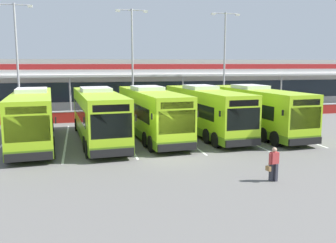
{
  "coord_description": "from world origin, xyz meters",
  "views": [
    {
      "loc": [
        -5.25,
        -20.9,
        5.45
      ],
      "look_at": [
        0.53,
        3.0,
        1.6
      ],
      "focal_mm": 39.3,
      "sensor_mm": 36.0,
      "label": 1
    }
  ],
  "objects_px": {
    "coach_bus_rightmost": "(256,111)",
    "lamp_post_west": "(17,55)",
    "coach_bus_centre": "(151,114)",
    "pedestrian_with_handbag": "(273,163)",
    "lamp_post_centre": "(132,56)",
    "coach_bus_leftmost": "(33,118)",
    "coach_bus_left_centre": "(98,116)",
    "coach_bus_right_centre": "(205,112)",
    "lamp_post_east": "(225,56)"
  },
  "relations": [
    {
      "from": "coach_bus_right_centre",
      "to": "coach_bus_rightmost",
      "type": "height_order",
      "value": "same"
    },
    {
      "from": "coach_bus_left_centre",
      "to": "coach_bus_centre",
      "type": "xyz_separation_m",
      "value": [
        3.9,
        0.56,
        0.0
      ]
    },
    {
      "from": "coach_bus_centre",
      "to": "coach_bus_right_centre",
      "type": "relative_size",
      "value": 1.0
    },
    {
      "from": "coach_bus_right_centre",
      "to": "pedestrian_with_handbag",
      "type": "bearing_deg",
      "value": -93.66
    },
    {
      "from": "pedestrian_with_handbag",
      "to": "lamp_post_east",
      "type": "height_order",
      "value": "lamp_post_east"
    },
    {
      "from": "coach_bus_leftmost",
      "to": "coach_bus_left_centre",
      "type": "distance_m",
      "value": 4.42
    },
    {
      "from": "pedestrian_with_handbag",
      "to": "coach_bus_leftmost",
      "type": "bearing_deg",
      "value": 136.44
    },
    {
      "from": "lamp_post_east",
      "to": "coach_bus_rightmost",
      "type": "bearing_deg",
      "value": -100.16
    },
    {
      "from": "coach_bus_right_centre",
      "to": "pedestrian_with_handbag",
      "type": "distance_m",
      "value": 11.95
    },
    {
      "from": "coach_bus_right_centre",
      "to": "coach_bus_centre",
      "type": "bearing_deg",
      "value": -177.84
    },
    {
      "from": "lamp_post_centre",
      "to": "coach_bus_centre",
      "type": "bearing_deg",
      "value": -91.56
    },
    {
      "from": "coach_bus_leftmost",
      "to": "coach_bus_rightmost",
      "type": "relative_size",
      "value": 1.0
    },
    {
      "from": "coach_bus_rightmost",
      "to": "lamp_post_west",
      "type": "distance_m",
      "value": 22.41
    },
    {
      "from": "coach_bus_right_centre",
      "to": "lamp_post_west",
      "type": "relative_size",
      "value": 1.12
    },
    {
      "from": "coach_bus_rightmost",
      "to": "lamp_post_centre",
      "type": "relative_size",
      "value": 1.12
    },
    {
      "from": "coach_bus_left_centre",
      "to": "lamp_post_west",
      "type": "bearing_deg",
      "value": 121.56
    },
    {
      "from": "coach_bus_rightmost",
      "to": "lamp_post_west",
      "type": "height_order",
      "value": "lamp_post_west"
    },
    {
      "from": "pedestrian_with_handbag",
      "to": "coach_bus_rightmost",
      "type": "bearing_deg",
      "value": 67.11
    },
    {
      "from": "coach_bus_leftmost",
      "to": "coach_bus_right_centre",
      "type": "distance_m",
      "value": 12.67
    },
    {
      "from": "lamp_post_west",
      "to": "lamp_post_centre",
      "type": "height_order",
      "value": "same"
    },
    {
      "from": "coach_bus_left_centre",
      "to": "lamp_post_centre",
      "type": "distance_m",
      "value": 13.48
    },
    {
      "from": "coach_bus_left_centre",
      "to": "coach_bus_centre",
      "type": "height_order",
      "value": "same"
    },
    {
      "from": "pedestrian_with_handbag",
      "to": "lamp_post_east",
      "type": "bearing_deg",
      "value": 73.41
    },
    {
      "from": "lamp_post_centre",
      "to": "lamp_post_west",
      "type": "bearing_deg",
      "value": -175.16
    },
    {
      "from": "pedestrian_with_handbag",
      "to": "coach_bus_right_centre",
      "type": "bearing_deg",
      "value": 86.34
    },
    {
      "from": "coach_bus_leftmost",
      "to": "coach_bus_centre",
      "type": "relative_size",
      "value": 1.0
    },
    {
      "from": "coach_bus_centre",
      "to": "lamp_post_centre",
      "type": "bearing_deg",
      "value": 88.44
    },
    {
      "from": "coach_bus_left_centre",
      "to": "lamp_post_centre",
      "type": "height_order",
      "value": "lamp_post_centre"
    },
    {
      "from": "coach_bus_centre",
      "to": "lamp_post_west",
      "type": "xyz_separation_m",
      "value": [
        -10.7,
        10.5,
        4.5
      ]
    },
    {
      "from": "coach_bus_right_centre",
      "to": "lamp_post_east",
      "type": "xyz_separation_m",
      "value": [
        6.17,
        11.39,
        4.5
      ]
    },
    {
      "from": "coach_bus_centre",
      "to": "lamp_post_east",
      "type": "relative_size",
      "value": 1.12
    },
    {
      "from": "coach_bus_centre",
      "to": "pedestrian_with_handbag",
      "type": "bearing_deg",
      "value": -73.04
    },
    {
      "from": "coach_bus_left_centre",
      "to": "lamp_post_east",
      "type": "height_order",
      "value": "lamp_post_east"
    },
    {
      "from": "coach_bus_left_centre",
      "to": "coach_bus_centre",
      "type": "relative_size",
      "value": 1.0
    },
    {
      "from": "coach_bus_leftmost",
      "to": "coach_bus_left_centre",
      "type": "height_order",
      "value": "same"
    },
    {
      "from": "coach_bus_rightmost",
      "to": "lamp_post_west",
      "type": "xyz_separation_m",
      "value": [
        -19.07,
        10.86,
        4.5
      ]
    },
    {
      "from": "coach_bus_rightmost",
      "to": "pedestrian_with_handbag",
      "type": "xyz_separation_m",
      "value": [
        -4.8,
        -11.37,
        -0.93
      ]
    },
    {
      "from": "coach_bus_left_centre",
      "to": "coach_bus_right_centre",
      "type": "bearing_deg",
      "value": 5.0
    },
    {
      "from": "lamp_post_east",
      "to": "lamp_post_west",
      "type": "bearing_deg",
      "value": -177.16
    },
    {
      "from": "coach_bus_centre",
      "to": "lamp_post_east",
      "type": "bearing_deg",
      "value": 47.7
    },
    {
      "from": "lamp_post_centre",
      "to": "lamp_post_east",
      "type": "relative_size",
      "value": 1.0
    },
    {
      "from": "coach_bus_leftmost",
      "to": "lamp_post_west",
      "type": "height_order",
      "value": "lamp_post_west"
    },
    {
      "from": "coach_bus_leftmost",
      "to": "coach_bus_rightmost",
      "type": "distance_m",
      "value": 16.7
    },
    {
      "from": "coach_bus_right_centre",
      "to": "lamp_post_centre",
      "type": "height_order",
      "value": "lamp_post_centre"
    },
    {
      "from": "lamp_post_west",
      "to": "coach_bus_centre",
      "type": "bearing_deg",
      "value": -44.46
    },
    {
      "from": "coach_bus_left_centre",
      "to": "coach_bus_rightmost",
      "type": "bearing_deg",
      "value": 0.91
    },
    {
      "from": "coach_bus_leftmost",
      "to": "pedestrian_with_handbag",
      "type": "height_order",
      "value": "coach_bus_leftmost"
    },
    {
      "from": "coach_bus_rightmost",
      "to": "coach_bus_leftmost",
      "type": "bearing_deg",
      "value": -179.83
    },
    {
      "from": "lamp_post_centre",
      "to": "pedestrian_with_handbag",
      "type": "bearing_deg",
      "value": -81.97
    },
    {
      "from": "lamp_post_west",
      "to": "lamp_post_east",
      "type": "distance_m",
      "value": 21.23
    }
  ]
}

